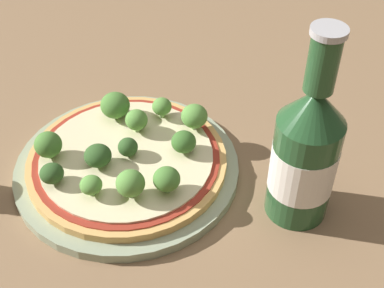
{
  "coord_description": "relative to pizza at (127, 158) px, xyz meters",
  "views": [
    {
      "loc": [
        0.02,
        -0.44,
        0.44
      ],
      "look_at": [
        0.06,
        -0.03,
        0.06
      ],
      "focal_mm": 50.0,
      "sensor_mm": 36.0,
      "label": 1
    }
  ],
  "objects": [
    {
      "name": "ground_plane",
      "position": [
        0.01,
        -0.0,
        -0.02
      ],
      "size": [
        3.0,
        3.0,
        0.0
      ],
      "primitive_type": "plane",
      "color": "#846647"
    },
    {
      "name": "plate",
      "position": [
        -0.0,
        -0.0,
        -0.01
      ],
      "size": [
        0.25,
        0.25,
        0.01
      ],
      "color": "#93A384",
      "rests_on": "ground_plane"
    },
    {
      "name": "pizza",
      "position": [
        0.0,
        0.0,
        0.0
      ],
      "size": [
        0.23,
        0.23,
        0.01
      ],
      "color": "tan",
      "rests_on": "plate"
    },
    {
      "name": "broccoli_floret_0",
      "position": [
        0.06,
        -0.0,
        0.02
      ],
      "size": [
        0.03,
        0.03,
        0.03
      ],
      "color": "#7A9E5B",
      "rests_on": "pizza"
    },
    {
      "name": "broccoli_floret_1",
      "position": [
        0.01,
        -0.07,
        0.03
      ],
      "size": [
        0.03,
        0.03,
        0.03
      ],
      "color": "#7A9E5B",
      "rests_on": "pizza"
    },
    {
      "name": "broccoli_floret_2",
      "position": [
        -0.03,
        -0.02,
        0.02
      ],
      "size": [
        0.03,
        0.03,
        0.03
      ],
      "color": "#7A9E5B",
      "rests_on": "pizza"
    },
    {
      "name": "broccoli_floret_3",
      "position": [
        0.04,
        -0.06,
        0.02
      ],
      "size": [
        0.03,
        0.03,
        0.03
      ],
      "color": "#7A9E5B",
      "rests_on": "pizza"
    },
    {
      "name": "broccoli_floret_4",
      "position": [
        0.01,
        0.04,
        0.02
      ],
      "size": [
        0.03,
        0.03,
        0.03
      ],
      "color": "#7A9E5B",
      "rests_on": "pizza"
    },
    {
      "name": "broccoli_floret_5",
      "position": [
        -0.08,
        -0.04,
        0.02
      ],
      "size": [
        0.03,
        0.03,
        0.02
      ],
      "color": "#7A9E5B",
      "rests_on": "pizza"
    },
    {
      "name": "broccoli_floret_6",
      "position": [
        -0.08,
        0.0,
        0.02
      ],
      "size": [
        0.03,
        0.03,
        0.03
      ],
      "color": "#7A9E5B",
      "rests_on": "pizza"
    },
    {
      "name": "broccoli_floret_7",
      "position": [
        -0.04,
        -0.06,
        0.02
      ],
      "size": [
        0.02,
        0.02,
        0.02
      ],
      "color": "#7A9E5B",
      "rests_on": "pizza"
    },
    {
      "name": "broccoli_floret_8",
      "position": [
        0.04,
        0.06,
        0.02
      ],
      "size": [
        0.02,
        0.02,
        0.03
      ],
      "color": "#7A9E5B",
      "rests_on": "pizza"
    },
    {
      "name": "broccoli_floret_9",
      "position": [
        -0.01,
        0.07,
        0.02
      ],
      "size": [
        0.04,
        0.04,
        0.03
      ],
      "color": "#7A9E5B",
      "rests_on": "pizza"
    },
    {
      "name": "broccoli_floret_10",
      "position": [
        0.0,
        -0.0,
        0.02
      ],
      "size": [
        0.02,
        0.02,
        0.02
      ],
      "color": "#7A9E5B",
      "rests_on": "pizza"
    },
    {
      "name": "broccoli_floret_11",
      "position": [
        0.08,
        0.04,
        0.03
      ],
      "size": [
        0.03,
        0.03,
        0.03
      ],
      "color": "#7A9E5B",
      "rests_on": "pizza"
    },
    {
      "name": "beer_bottle",
      "position": [
        0.18,
        -0.08,
        0.06
      ],
      "size": [
        0.07,
        0.07,
        0.22
      ],
      "color": "#234C28",
      "rests_on": "ground_plane"
    }
  ]
}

